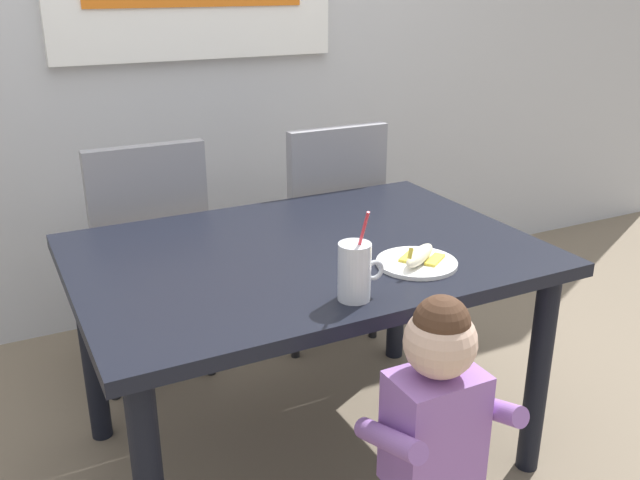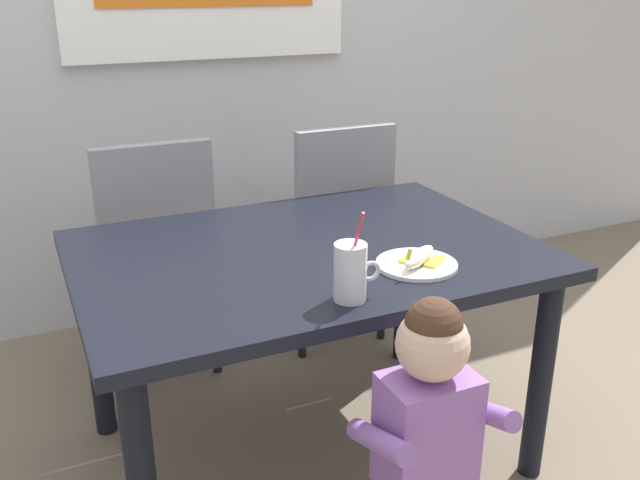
{
  "view_description": "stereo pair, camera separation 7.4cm",
  "coord_description": "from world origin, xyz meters",
  "views": [
    {
      "loc": [
        -0.83,
        -1.73,
        1.49
      ],
      "look_at": [
        -0.0,
        -0.1,
        0.79
      ],
      "focal_mm": 38.56,
      "sensor_mm": 36.0,
      "label": 1
    },
    {
      "loc": [
        -0.77,
        -1.76,
        1.49
      ],
      "look_at": [
        -0.0,
        -0.1,
        0.79
      ],
      "focal_mm": 38.56,
      "sensor_mm": 36.0,
      "label": 2
    }
  ],
  "objects": [
    {
      "name": "milk_cup",
      "position": [
        -0.04,
        -0.37,
        0.8
      ],
      "size": [
        0.13,
        0.09,
        0.25
      ],
      "color": "silver",
      "rests_on": "dining_table"
    },
    {
      "name": "toddler_standing",
      "position": [
        0.03,
        -0.64,
        0.53
      ],
      "size": [
        0.33,
        0.24,
        0.84
      ],
      "color": "#3F4760",
      "rests_on": "ground"
    },
    {
      "name": "snack_plate",
      "position": [
        0.22,
        -0.26,
        0.74
      ],
      "size": [
        0.23,
        0.23,
        0.01
      ],
      "primitive_type": "cylinder",
      "color": "white",
      "rests_on": "dining_table"
    },
    {
      "name": "peeled_banana",
      "position": [
        0.23,
        -0.27,
        0.77
      ],
      "size": [
        0.17,
        0.15,
        0.07
      ],
      "rotation": [
        0.0,
        0.0,
        0.6
      ],
      "color": "#F4EAC6",
      "rests_on": "snack_plate"
    },
    {
      "name": "dining_chair_left",
      "position": [
        -0.33,
        0.72,
        0.54
      ],
      "size": [
        0.44,
        0.45,
        0.96
      ],
      "rotation": [
        0.0,
        0.0,
        3.14
      ],
      "color": "gray",
      "rests_on": "ground"
    },
    {
      "name": "dining_table",
      "position": [
        0.0,
        0.0,
        0.64
      ],
      "size": [
        1.37,
        0.96,
        0.73
      ],
      "color": "black",
      "rests_on": "ground"
    },
    {
      "name": "dining_chair_right",
      "position": [
        0.41,
        0.68,
        0.54
      ],
      "size": [
        0.44,
        0.45,
        0.96
      ],
      "rotation": [
        0.0,
        0.0,
        3.14
      ],
      "color": "gray",
      "rests_on": "ground"
    },
    {
      "name": "ground_plane",
      "position": [
        0.0,
        0.0,
        0.0
      ],
      "size": [
        24.0,
        24.0,
        0.0
      ],
      "primitive_type": "plane",
      "color": "#7A6B56"
    }
  ]
}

